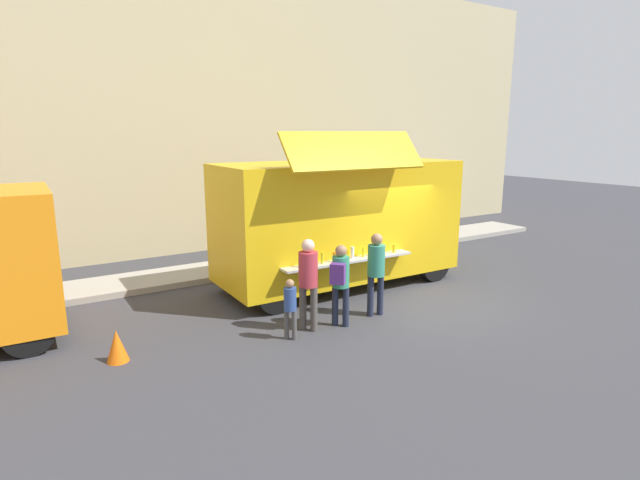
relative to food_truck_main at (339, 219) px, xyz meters
The scene contains 10 objects.
ground_plane 2.73m from the food_truck_main, 71.66° to the right, with size 60.00×60.00×0.00m, color #38383D.
curb_strip 5.04m from the food_truck_main, 146.80° to the left, with size 28.00×1.60×0.15m, color #9E998E.
building_behind 7.71m from the food_truck_main, 114.74° to the left, with size 32.00×2.40×8.91m, color #C0B286.
food_truck_main is the anchor object (origin of this frame).
traffic_cone_orange 5.94m from the food_truck_main, 164.03° to the right, with size 0.36×0.36×0.55m, color orange.
trash_bin 4.80m from the food_truck_main, 29.94° to the left, with size 0.60×0.60×0.92m, color #2C6237.
customer_front_ordering 2.34m from the food_truck_main, 105.06° to the right, with size 0.36×0.35×1.74m.
customer_mid_with_backpack 2.86m from the food_truck_main, 124.13° to the right, with size 0.51×0.50×1.63m.
customer_rear_waiting 3.10m from the food_truck_main, 135.68° to the right, with size 0.36×0.36×1.79m.
child_near_queue 3.68m from the food_truck_main, 139.06° to the right, with size 0.23×0.23×1.15m.
Camera 1 is at (-7.56, -7.88, 3.74)m, focal length 28.20 mm.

